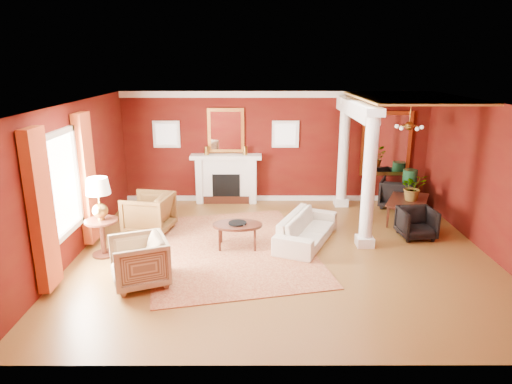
{
  "coord_description": "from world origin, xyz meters",
  "views": [
    {
      "loc": [
        -0.53,
        -8.36,
        3.67
      ],
      "look_at": [
        -0.52,
        0.3,
        1.15
      ],
      "focal_mm": 32.0,
      "sensor_mm": 36.0,
      "label": 1
    }
  ],
  "objects_px": {
    "armchair_leopard": "(149,211)",
    "coffee_table": "(237,226)",
    "armchair_stripe": "(139,259)",
    "sofa": "(307,224)",
    "dining_table": "(409,204)",
    "side_table": "(99,203)"
  },
  "relations": [
    {
      "from": "armchair_stripe",
      "to": "coffee_table",
      "type": "bearing_deg",
      "value": 112.59
    },
    {
      "from": "side_table",
      "to": "armchair_stripe",
      "type": "bearing_deg",
      "value": -50.14
    },
    {
      "from": "sofa",
      "to": "dining_table",
      "type": "distance_m",
      "value": 2.85
    },
    {
      "from": "armchair_stripe",
      "to": "dining_table",
      "type": "bearing_deg",
      "value": 97.46
    },
    {
      "from": "armchair_stripe",
      "to": "coffee_table",
      "type": "relative_size",
      "value": 0.92
    },
    {
      "from": "sofa",
      "to": "armchair_leopard",
      "type": "xyz_separation_m",
      "value": [
        -3.4,
        0.58,
        0.09
      ]
    },
    {
      "from": "armchair_leopard",
      "to": "dining_table",
      "type": "xyz_separation_m",
      "value": [
        5.94,
        0.72,
        -0.07
      ]
    },
    {
      "from": "sofa",
      "to": "armchair_leopard",
      "type": "bearing_deg",
      "value": 103.79
    },
    {
      "from": "sofa",
      "to": "armchair_stripe",
      "type": "relative_size",
      "value": 2.22
    },
    {
      "from": "side_table",
      "to": "dining_table",
      "type": "bearing_deg",
      "value": 16.67
    },
    {
      "from": "armchair_leopard",
      "to": "coffee_table",
      "type": "xyz_separation_m",
      "value": [
        1.98,
        -0.85,
        -0.02
      ]
    },
    {
      "from": "armchair_leopard",
      "to": "armchair_stripe",
      "type": "relative_size",
      "value": 1.05
    },
    {
      "from": "coffee_table",
      "to": "dining_table",
      "type": "bearing_deg",
      "value": 21.71
    },
    {
      "from": "armchair_leopard",
      "to": "coffee_table",
      "type": "height_order",
      "value": "armchair_leopard"
    },
    {
      "from": "dining_table",
      "to": "side_table",
      "type": "bearing_deg",
      "value": 130.98
    },
    {
      "from": "armchair_stripe",
      "to": "coffee_table",
      "type": "xyz_separation_m",
      "value": [
        1.59,
        1.58,
        0.0
      ]
    },
    {
      "from": "armchair_leopard",
      "to": "dining_table",
      "type": "relative_size",
      "value": 0.65
    },
    {
      "from": "dining_table",
      "to": "armchair_leopard",
      "type": "bearing_deg",
      "value": 121.27
    },
    {
      "from": "coffee_table",
      "to": "side_table",
      "type": "distance_m",
      "value": 2.68
    },
    {
      "from": "coffee_table",
      "to": "armchair_leopard",
      "type": "bearing_deg",
      "value": 156.64
    },
    {
      "from": "dining_table",
      "to": "armchair_stripe",
      "type": "bearing_deg",
      "value": 143.92
    },
    {
      "from": "sofa",
      "to": "coffee_table",
      "type": "distance_m",
      "value": 1.45
    }
  ]
}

